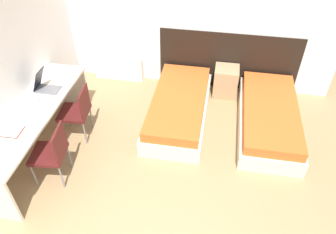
# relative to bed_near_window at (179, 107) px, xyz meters

# --- Properties ---
(wall_back) EXTENTS (5.15, 0.05, 2.70)m
(wall_back) POSITION_rel_bed_near_window_xyz_m (-0.06, 1.06, 1.15)
(wall_back) COLOR white
(wall_back) RESTS_ON ground_plane
(wall_left) EXTENTS (0.05, 4.78, 2.70)m
(wall_left) POSITION_rel_bed_near_window_xyz_m (-2.16, -0.86, 1.15)
(wall_left) COLOR white
(wall_left) RESTS_ON ground_plane
(headboard_panel) EXTENTS (2.43, 0.03, 1.07)m
(headboard_panel) POSITION_rel_bed_near_window_xyz_m (0.71, 1.02, 0.33)
(headboard_panel) COLOR black
(headboard_panel) RESTS_ON ground_plane
(bed_near_window) EXTENTS (0.90, 1.97, 0.41)m
(bed_near_window) POSITION_rel_bed_near_window_xyz_m (0.00, 0.00, 0.00)
(bed_near_window) COLOR beige
(bed_near_window) RESTS_ON ground_plane
(bed_near_door) EXTENTS (0.90, 1.97, 0.41)m
(bed_near_door) POSITION_rel_bed_near_window_xyz_m (1.43, 0.00, 0.00)
(bed_near_door) COLOR beige
(bed_near_door) RESTS_ON ground_plane
(nightstand) EXTENTS (0.41, 0.39, 0.53)m
(nightstand) POSITION_rel_bed_near_window_xyz_m (0.71, 0.79, 0.07)
(nightstand) COLOR tan
(nightstand) RESTS_ON ground_plane
(radiator) EXTENTS (0.92, 0.12, 0.46)m
(radiator) POSITION_rel_bed_near_window_xyz_m (-1.29, 0.94, 0.03)
(radiator) COLOR silver
(radiator) RESTS_ON ground_plane
(desk) EXTENTS (0.61, 2.33, 0.77)m
(desk) POSITION_rel_bed_near_window_xyz_m (-1.83, -1.11, 0.41)
(desk) COLOR beige
(desk) RESTS_ON ground_plane
(chair_near_laptop) EXTENTS (0.46, 0.46, 0.85)m
(chair_near_laptop) POSITION_rel_bed_near_window_xyz_m (-1.41, -0.68, 0.29)
(chair_near_laptop) COLOR #511919
(chair_near_laptop) RESTS_ON ground_plane
(chair_near_notebook) EXTENTS (0.47, 0.47, 0.85)m
(chair_near_notebook) POSITION_rel_bed_near_window_xyz_m (-1.41, -1.52, 0.29)
(chair_near_notebook) COLOR #511919
(chair_near_notebook) RESTS_ON ground_plane
(laptop) EXTENTS (0.34, 0.22, 0.33)m
(laptop) POSITION_rel_bed_near_window_xyz_m (-1.86, -0.63, 0.64)
(laptop) COLOR slate
(laptop) RESTS_ON desk
(open_notebook) EXTENTS (0.28, 0.24, 0.02)m
(open_notebook) POSITION_rel_bed_near_window_xyz_m (-1.88, -1.54, 0.58)
(open_notebook) COLOR #B21E1E
(open_notebook) RESTS_ON desk
(mug) EXTENTS (0.08, 0.08, 0.09)m
(mug) POSITION_rel_bed_near_window_xyz_m (-1.84, -0.96, 0.61)
(mug) COLOR white
(mug) RESTS_ON desk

